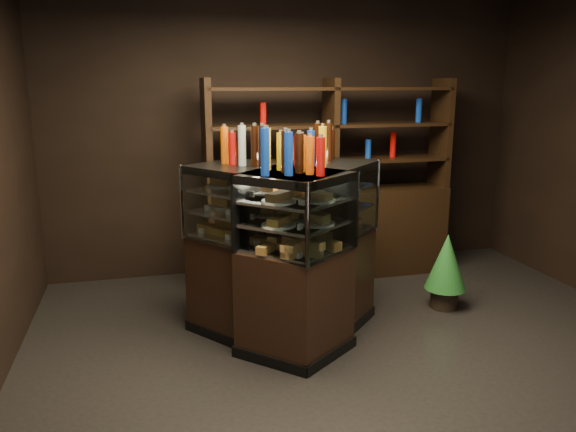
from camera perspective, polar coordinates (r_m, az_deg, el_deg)
The scene contains 7 objects.
ground at distance 4.05m, azimuth 9.73°, elevation -15.74°, with size 5.00×5.00×0.00m, color black.
room_shell at distance 3.54m, azimuth 10.99°, elevation 12.90°, with size 5.02×5.02×3.01m.
display_case at distance 4.37m, azimuth 0.08°, elevation -6.68°, with size 1.61×1.37×1.35m.
food_display at distance 4.21m, azimuth 0.09°, elevation 0.52°, with size 1.22×1.01×0.42m.
bottles_top at distance 4.13m, azimuth 0.08°, elevation 6.87°, with size 1.05×0.87×0.30m.
potted_conifer at distance 5.12m, azimuth 15.82°, elevation -4.38°, with size 0.36×0.36×0.77m.
back_shelving at distance 5.71m, azimuth 4.18°, elevation -0.32°, with size 2.49×0.44×2.00m.
Camera 1 is at (-1.51, -3.20, 1.96)m, focal length 35.00 mm.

